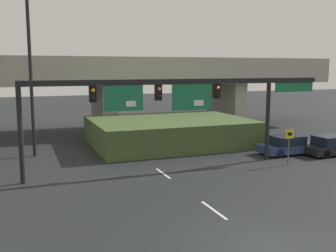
{
  "coord_description": "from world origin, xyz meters",
  "views": [
    {
      "loc": [
        -7.85,
        -11.29,
        6.26
      ],
      "look_at": [
        0.0,
        9.31,
        2.99
      ],
      "focal_mm": 42.0,
      "sensor_mm": 36.0,
      "label": 1
    }
  ],
  "objects_px": {
    "signal_gantry": "(178,95)",
    "highway_light_pole_near": "(29,34)",
    "speed_limit_sign": "(289,141)",
    "parked_sedan_mid_right": "(331,146)",
    "parked_sedan_near_right": "(288,145)"
  },
  "relations": [
    {
      "from": "highway_light_pole_near",
      "to": "parked_sedan_mid_right",
      "type": "distance_m",
      "value": 22.83
    },
    {
      "from": "signal_gantry",
      "to": "highway_light_pole_near",
      "type": "height_order",
      "value": "highway_light_pole_near"
    },
    {
      "from": "speed_limit_sign",
      "to": "parked_sedan_near_right",
      "type": "distance_m",
      "value": 3.57
    },
    {
      "from": "signal_gantry",
      "to": "speed_limit_sign",
      "type": "height_order",
      "value": "signal_gantry"
    },
    {
      "from": "speed_limit_sign",
      "to": "parked_sedan_mid_right",
      "type": "relative_size",
      "value": 0.55
    },
    {
      "from": "highway_light_pole_near",
      "to": "parked_sedan_mid_right",
      "type": "relative_size",
      "value": 3.77
    },
    {
      "from": "speed_limit_sign",
      "to": "highway_light_pole_near",
      "type": "relative_size",
      "value": 0.15
    },
    {
      "from": "signal_gantry",
      "to": "parked_sedan_near_right",
      "type": "relative_size",
      "value": 4.42
    },
    {
      "from": "highway_light_pole_near",
      "to": "parked_sedan_near_right",
      "type": "distance_m",
      "value": 19.98
    },
    {
      "from": "signal_gantry",
      "to": "parked_sedan_near_right",
      "type": "bearing_deg",
      "value": 6.3
    },
    {
      "from": "parked_sedan_near_right",
      "to": "parked_sedan_mid_right",
      "type": "height_order",
      "value": "parked_sedan_mid_right"
    },
    {
      "from": "signal_gantry",
      "to": "parked_sedan_mid_right",
      "type": "bearing_deg",
      "value": -1.48
    },
    {
      "from": "speed_limit_sign",
      "to": "highway_light_pole_near",
      "type": "height_order",
      "value": "highway_light_pole_near"
    },
    {
      "from": "parked_sedan_mid_right",
      "to": "highway_light_pole_near",
      "type": "bearing_deg",
      "value": 158.52
    },
    {
      "from": "speed_limit_sign",
      "to": "signal_gantry",
      "type": "bearing_deg",
      "value": 166.06
    }
  ]
}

